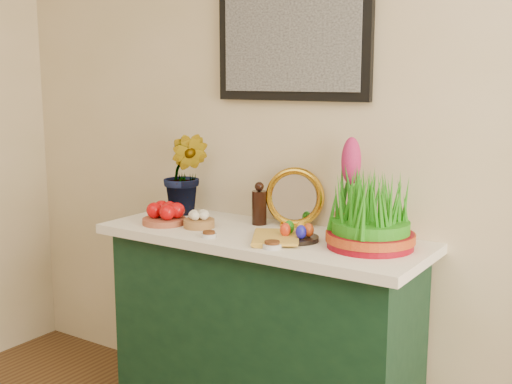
# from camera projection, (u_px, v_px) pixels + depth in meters

# --- Properties ---
(sideboard) EXTENTS (1.30, 0.45, 0.85)m
(sideboard) POSITION_uv_depth(u_px,v_px,m) (262.00, 338.00, 2.76)
(sideboard) COLOR #13341E
(sideboard) RESTS_ON ground
(tablecloth) EXTENTS (1.40, 0.55, 0.04)m
(tablecloth) POSITION_uv_depth(u_px,v_px,m) (263.00, 237.00, 2.68)
(tablecloth) COLOR white
(tablecloth) RESTS_ON sideboard
(hyacinth_green) EXTENTS (0.32, 0.30, 0.51)m
(hyacinth_green) POSITION_uv_depth(u_px,v_px,m) (185.00, 160.00, 3.00)
(hyacinth_green) COLOR #247619
(hyacinth_green) RESTS_ON tablecloth
(apple_bowl) EXTENTS (0.24, 0.24, 0.10)m
(apple_bowl) POSITION_uv_depth(u_px,v_px,m) (164.00, 215.00, 2.83)
(apple_bowl) COLOR #A04F35
(apple_bowl) RESTS_ON tablecloth
(garlic_basket) EXTENTS (0.17, 0.17, 0.08)m
(garlic_basket) POSITION_uv_depth(u_px,v_px,m) (199.00, 220.00, 2.76)
(garlic_basket) COLOR #A67043
(garlic_basket) RESTS_ON tablecloth
(vinegar_cruet) EXTENTS (0.07, 0.07, 0.19)m
(vinegar_cruet) POSITION_uv_depth(u_px,v_px,m) (259.00, 206.00, 2.81)
(vinegar_cruet) COLOR black
(vinegar_cruet) RESTS_ON tablecloth
(mirror) EXTENTS (0.26, 0.14, 0.26)m
(mirror) POSITION_uv_depth(u_px,v_px,m) (295.00, 198.00, 2.77)
(mirror) COLOR gold
(mirror) RESTS_ON tablecloth
(book) EXTENTS (0.26, 0.29, 0.03)m
(book) POSITION_uv_depth(u_px,v_px,m) (253.00, 237.00, 2.54)
(book) COLOR gold
(book) RESTS_ON tablecloth
(spice_dish_left) EXTENTS (0.06, 0.06, 0.03)m
(spice_dish_left) POSITION_uv_depth(u_px,v_px,m) (209.00, 235.00, 2.59)
(spice_dish_left) COLOR silver
(spice_dish_left) RESTS_ON tablecloth
(spice_dish_right) EXTENTS (0.07, 0.07, 0.03)m
(spice_dish_right) POSITION_uv_depth(u_px,v_px,m) (272.00, 245.00, 2.42)
(spice_dish_right) COLOR silver
(spice_dish_right) RESTS_ON tablecloth
(egg_plate) EXTENTS (0.21, 0.21, 0.07)m
(egg_plate) POSITION_uv_depth(u_px,v_px,m) (297.00, 234.00, 2.54)
(egg_plate) COLOR black
(egg_plate) RESTS_ON tablecloth
(hyacinth_pink) EXTENTS (0.12, 0.12, 0.41)m
(hyacinth_pink) POSITION_uv_depth(u_px,v_px,m) (350.00, 193.00, 2.57)
(hyacinth_pink) COLOR #994C36
(hyacinth_pink) RESTS_ON tablecloth
(wheatgrass_sabzeh) EXTENTS (0.34, 0.34, 0.28)m
(wheatgrass_sabzeh) POSITION_uv_depth(u_px,v_px,m) (371.00, 216.00, 2.42)
(wheatgrass_sabzeh) COLOR maroon
(wheatgrass_sabzeh) RESTS_ON tablecloth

